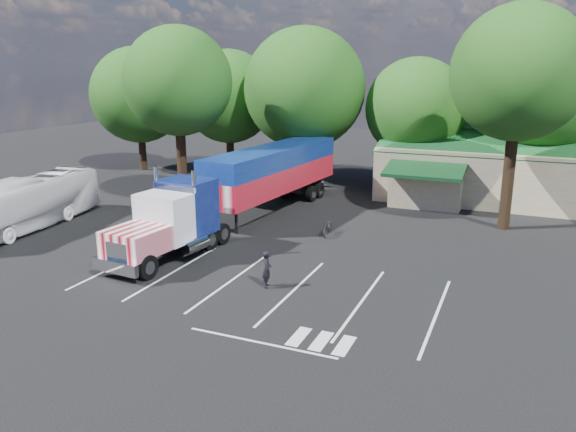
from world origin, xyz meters
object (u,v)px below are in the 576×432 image
at_px(bicycle, 328,227).
at_px(tour_bus, 27,204).
at_px(woman, 267,269).
at_px(silver_sedan, 485,198).
at_px(semi_truck, 251,181).

distance_m(bicycle, tour_bus, 18.81).
relative_size(woman, silver_sedan, 0.44).
bearing_deg(silver_sedan, woman, 165.38).
bearing_deg(bicycle, silver_sedan, 47.96).
height_order(bicycle, tour_bus, tour_bus).
bearing_deg(semi_truck, tour_bus, -144.38).
xyz_separation_m(bicycle, tour_bus, (-17.80, -5.98, 1.08)).
distance_m(semi_truck, silver_sedan, 17.24).
bearing_deg(woman, tour_bus, 56.78).
relative_size(semi_truck, woman, 12.93).
bearing_deg(silver_sedan, semi_truck, 133.19).
bearing_deg(woman, bicycle, -23.37).
height_order(tour_bus, silver_sedan, tour_bus).
xyz_separation_m(semi_truck, tour_bus, (-12.09, -7.07, -1.06)).
bearing_deg(bicycle, woman, -95.07).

